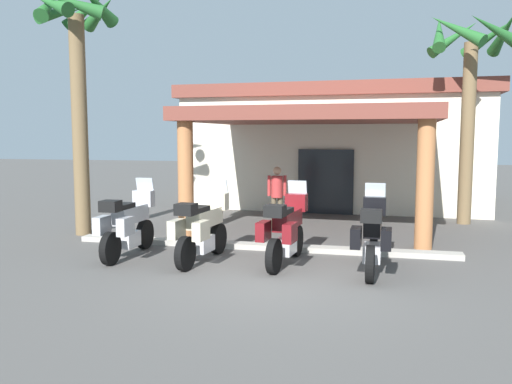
{
  "coord_description": "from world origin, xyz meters",
  "views": [
    {
      "loc": [
        1.72,
        -9.03,
        2.56
      ],
      "look_at": [
        -1.17,
        3.17,
        1.2
      ],
      "focal_mm": 36.86,
      "sensor_mm": 36.0,
      "label": 1
    }
  ],
  "objects_px": {
    "palm_tree_roadside": "(77,58)",
    "motorcycle_silver": "(128,224)",
    "motorcycle_cream": "(202,228)",
    "pedestrian": "(277,192)",
    "motorcycle_maroon": "(286,230)",
    "palm_tree_near_portico": "(471,70)",
    "motorcycle_black": "(372,235)",
    "motel_building": "(338,145)"
  },
  "relations": [
    {
      "from": "motorcycle_black",
      "to": "palm_tree_near_portico",
      "type": "height_order",
      "value": "palm_tree_near_portico"
    },
    {
      "from": "motel_building",
      "to": "motorcycle_maroon",
      "type": "relative_size",
      "value": 5.7
    },
    {
      "from": "palm_tree_roadside",
      "to": "motorcycle_black",
      "type": "bearing_deg",
      "value": -16.19
    },
    {
      "from": "motorcycle_black",
      "to": "palm_tree_roadside",
      "type": "height_order",
      "value": "palm_tree_roadside"
    },
    {
      "from": "pedestrian",
      "to": "palm_tree_roadside",
      "type": "distance_m",
      "value": 6.26
    },
    {
      "from": "palm_tree_roadside",
      "to": "motel_building",
      "type": "bearing_deg",
      "value": 54.77
    },
    {
      "from": "motorcycle_silver",
      "to": "motorcycle_maroon",
      "type": "xyz_separation_m",
      "value": [
        3.36,
        0.09,
        0.0
      ]
    },
    {
      "from": "motorcycle_silver",
      "to": "palm_tree_near_portico",
      "type": "height_order",
      "value": "palm_tree_near_portico"
    },
    {
      "from": "motel_building",
      "to": "pedestrian",
      "type": "bearing_deg",
      "value": -98.68
    },
    {
      "from": "motorcycle_cream",
      "to": "pedestrian",
      "type": "height_order",
      "value": "pedestrian"
    },
    {
      "from": "pedestrian",
      "to": "palm_tree_near_portico",
      "type": "distance_m",
      "value": 6.49
    },
    {
      "from": "motorcycle_black",
      "to": "motorcycle_maroon",
      "type": "bearing_deg",
      "value": 84.7
    },
    {
      "from": "motorcycle_cream",
      "to": "pedestrian",
      "type": "bearing_deg",
      "value": -3.2
    },
    {
      "from": "motorcycle_silver",
      "to": "motorcycle_cream",
      "type": "xyz_separation_m",
      "value": [
        1.68,
        -0.09,
        0.0
      ]
    },
    {
      "from": "pedestrian",
      "to": "motorcycle_cream",
      "type": "bearing_deg",
      "value": 157.63
    },
    {
      "from": "motel_building",
      "to": "motorcycle_cream",
      "type": "distance_m",
      "value": 10.7
    },
    {
      "from": "motorcycle_black",
      "to": "palm_tree_roadside",
      "type": "xyz_separation_m",
      "value": [
        -7.36,
        2.14,
        3.79
      ]
    },
    {
      "from": "motorcycle_maroon",
      "to": "palm_tree_near_portico",
      "type": "bearing_deg",
      "value": -28.62
    },
    {
      "from": "motel_building",
      "to": "motorcycle_black",
      "type": "height_order",
      "value": "motel_building"
    },
    {
      "from": "motorcycle_black",
      "to": "pedestrian",
      "type": "distance_m",
      "value": 5.08
    },
    {
      "from": "motorcycle_cream",
      "to": "motorcycle_maroon",
      "type": "bearing_deg",
      "value": -77.98
    },
    {
      "from": "motorcycle_cream",
      "to": "motorcycle_silver",
      "type": "bearing_deg",
      "value": 93.09
    },
    {
      "from": "motorcycle_maroon",
      "to": "palm_tree_roadside",
      "type": "bearing_deg",
      "value": 77.66
    },
    {
      "from": "pedestrian",
      "to": "palm_tree_near_portico",
      "type": "height_order",
      "value": "palm_tree_near_portico"
    },
    {
      "from": "motorcycle_maroon",
      "to": "motorcycle_black",
      "type": "distance_m",
      "value": 1.69
    },
    {
      "from": "motorcycle_cream",
      "to": "motorcycle_black",
      "type": "distance_m",
      "value": 3.36
    },
    {
      "from": "motel_building",
      "to": "pedestrian",
      "type": "distance_m",
      "value": 6.36
    },
    {
      "from": "palm_tree_near_portico",
      "to": "motorcycle_maroon",
      "type": "bearing_deg",
      "value": -125.08
    },
    {
      "from": "motorcycle_black",
      "to": "pedestrian",
      "type": "bearing_deg",
      "value": 33.22
    },
    {
      "from": "palm_tree_roadside",
      "to": "motorcycle_silver",
      "type": "bearing_deg",
      "value": -41.07
    },
    {
      "from": "motorcycle_maroon",
      "to": "pedestrian",
      "type": "distance_m",
      "value": 4.24
    },
    {
      "from": "motorcycle_maroon",
      "to": "palm_tree_roadside",
      "type": "height_order",
      "value": "palm_tree_roadside"
    },
    {
      "from": "motorcycle_cream",
      "to": "palm_tree_roadside",
      "type": "height_order",
      "value": "palm_tree_roadside"
    },
    {
      "from": "motorcycle_silver",
      "to": "motorcycle_black",
      "type": "height_order",
      "value": "same"
    },
    {
      "from": "motorcycle_black",
      "to": "palm_tree_near_portico",
      "type": "distance_m",
      "value": 7.65
    },
    {
      "from": "motorcycle_cream",
      "to": "pedestrian",
      "type": "distance_m",
      "value": 4.36
    },
    {
      "from": "motel_building",
      "to": "motorcycle_silver",
      "type": "relative_size",
      "value": 5.7
    },
    {
      "from": "motorcycle_maroon",
      "to": "motorcycle_black",
      "type": "relative_size",
      "value": 1.0
    },
    {
      "from": "motorcycle_black",
      "to": "pedestrian",
      "type": "xyz_separation_m",
      "value": [
        -2.66,
        4.32,
        0.28
      ]
    },
    {
      "from": "palm_tree_roadside",
      "to": "motorcycle_maroon",
      "type": "bearing_deg",
      "value": -18.8
    },
    {
      "from": "palm_tree_near_portico",
      "to": "palm_tree_roadside",
      "type": "bearing_deg",
      "value": -157.69
    },
    {
      "from": "motel_building",
      "to": "palm_tree_near_portico",
      "type": "height_order",
      "value": "palm_tree_near_portico"
    }
  ]
}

